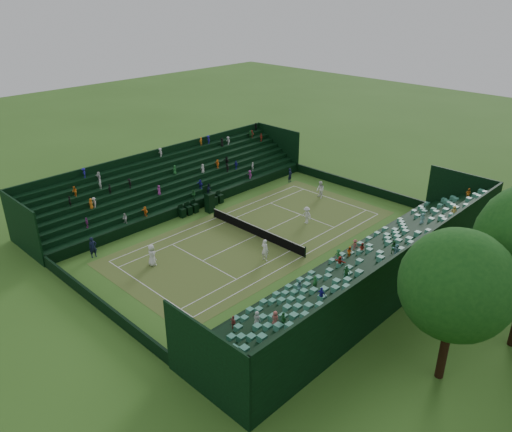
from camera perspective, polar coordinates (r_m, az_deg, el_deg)
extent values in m
plane|color=#386720|center=(45.69, 0.00, -2.27)|extent=(160.00, 160.00, 0.00)
cube|color=#457C29|center=(45.69, 0.00, -2.27)|extent=(12.97, 26.77, 0.01)
cube|color=black|center=(56.95, 11.24, 3.47)|extent=(17.17, 0.20, 1.00)
cube|color=black|center=(37.35, -17.51, -9.51)|extent=(17.17, 0.20, 1.00)
cube|color=black|center=(40.72, 8.62, -5.44)|extent=(0.20, 31.77, 1.00)
cube|color=black|center=(51.18, -6.82, 1.28)|extent=(0.20, 31.77, 1.00)
cube|color=black|center=(40.48, 9.20, -5.68)|extent=(0.80, 32.00, 1.00)
cube|color=black|center=(39.99, 10.15, -5.80)|extent=(0.80, 32.00, 1.45)
cube|color=black|center=(39.51, 11.13, -5.92)|extent=(0.80, 32.00, 1.90)
cube|color=black|center=(39.04, 12.13, -6.04)|extent=(0.80, 32.00, 2.35)
cube|color=black|center=(38.58, 13.15, -6.16)|extent=(0.80, 32.00, 2.80)
cube|color=black|center=(38.14, 14.20, -6.28)|extent=(0.80, 32.00, 3.25)
cube|color=black|center=(37.71, 15.28, -6.40)|extent=(0.80, 32.00, 3.70)
cube|color=black|center=(37.30, 16.38, -6.52)|extent=(0.80, 32.00, 4.15)
cube|color=black|center=(36.93, 17.12, -6.28)|extent=(0.20, 32.00, 4.90)
cube|color=black|center=(51.54, -7.18, 1.44)|extent=(0.80, 32.00, 1.00)
cube|color=black|center=(52.04, -7.75, 1.91)|extent=(0.80, 32.00, 1.45)
cube|color=black|center=(52.54, -8.30, 2.37)|extent=(0.80, 32.00, 1.90)
cube|color=black|center=(53.05, -8.85, 2.82)|extent=(0.80, 32.00, 2.35)
cube|color=black|center=(53.57, -9.39, 3.26)|extent=(0.80, 32.00, 2.80)
cube|color=black|center=(54.10, -9.92, 3.70)|extent=(0.80, 32.00, 3.25)
cube|color=black|center=(54.63, -10.44, 4.13)|extent=(0.80, 32.00, 3.70)
cube|color=black|center=(55.17, -10.95, 4.54)|extent=(0.80, 32.00, 4.15)
cube|color=black|center=(55.44, -11.28, 5.03)|extent=(0.20, 32.00, 4.90)
cylinder|color=black|center=(49.26, -4.83, 0.44)|extent=(0.10, 0.10, 1.06)
cylinder|color=black|center=(42.09, 5.67, -4.14)|extent=(0.10, 0.10, 1.06)
cube|color=black|center=(45.48, 0.00, -1.76)|extent=(11.57, 0.02, 0.86)
cube|color=white|center=(45.27, 0.00, -1.23)|extent=(11.57, 0.04, 0.07)
cylinder|color=black|center=(31.56, 20.61, -14.46)|extent=(0.50, 0.50, 3.41)
sphere|color=#164C15|center=(28.98, 21.98, -7.32)|extent=(6.23, 6.23, 6.23)
cube|color=black|center=(50.30, -5.31, 1.50)|extent=(0.75, 0.75, 1.93)
cube|color=black|center=(49.90, -5.36, 2.57)|extent=(0.97, 0.97, 0.11)
cube|color=black|center=(50.03, -5.66, 3.08)|extent=(0.09, 0.97, 0.75)
imported|color=black|center=(49.70, -5.39, 3.16)|extent=(0.50, 0.57, 1.00)
cube|color=black|center=(49.68, -8.41, 0.36)|extent=(0.56, 0.56, 0.89)
cube|color=black|center=(49.66, -8.65, 1.03)|extent=(0.07, 0.56, 0.56)
cube|color=black|center=(50.12, -7.69, 0.63)|extent=(0.56, 0.56, 0.89)
cube|color=black|center=(50.10, -7.92, 1.30)|extent=(0.07, 0.56, 0.56)
cube|color=black|center=(50.57, -6.98, 0.90)|extent=(0.56, 0.56, 0.89)
cube|color=black|center=(50.55, -7.22, 1.56)|extent=(0.07, 0.56, 0.56)
cube|color=black|center=(51.60, -5.44, 1.49)|extent=(0.56, 0.56, 0.89)
cube|color=black|center=(51.58, -5.67, 2.14)|extent=(0.07, 0.56, 0.56)
cube|color=black|center=(52.08, -4.78, 1.74)|extent=(0.56, 0.56, 0.89)
cube|color=black|center=(52.06, -5.00, 2.38)|extent=(0.07, 0.56, 0.56)
cube|color=black|center=(52.56, -4.12, 1.99)|extent=(0.56, 0.56, 0.89)
cube|color=black|center=(52.54, -4.34, 2.63)|extent=(0.07, 0.56, 0.56)
imported|color=silver|center=(41.49, -11.83, -4.40)|extent=(0.95, 0.65, 1.88)
imported|color=white|center=(41.30, 1.03, -3.90)|extent=(0.73, 0.50, 1.96)
imported|color=white|center=(53.88, 7.36, 3.00)|extent=(1.12, 1.02, 1.87)
imported|color=white|center=(47.97, 5.80, 0.10)|extent=(1.13, 0.69, 1.69)
imported|color=black|center=(58.06, 3.91, 4.68)|extent=(0.50, 0.67, 1.65)
imported|color=black|center=(44.02, -18.14, -3.42)|extent=(0.52, 0.71, 1.82)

